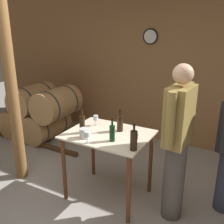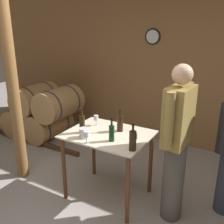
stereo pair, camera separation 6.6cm
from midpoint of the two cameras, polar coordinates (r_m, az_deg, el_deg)
back_wall at (r=4.89m, az=11.63°, el=8.76°), size 8.40×0.08×2.70m
barrel_rack at (r=5.31m, az=-14.64°, el=-0.04°), size 2.54×0.87×1.06m
tasting_table at (r=3.30m, az=-0.30°, el=-7.36°), size 1.02×0.79×0.89m
wooden_post at (r=3.77m, az=-20.33°, el=4.96°), size 0.16×0.16×2.70m
wine_bottle_far_left at (r=3.22m, az=-5.95°, el=-2.47°), size 0.07×0.07×0.31m
wine_bottle_left at (r=3.26m, az=2.34°, el=-2.40°), size 0.08×0.08×0.28m
wine_bottle_center at (r=2.99m, az=0.55°, el=-4.50°), size 0.07×0.07×0.27m
wine_bottle_right at (r=2.79m, az=5.19°, el=-6.15°), size 0.08×0.08×0.30m
wine_glass_near_left at (r=3.45m, az=-2.95°, el=-1.33°), size 0.06×0.06×0.14m
wine_glass_near_center at (r=2.96m, az=-4.96°, el=-4.88°), size 0.07×0.07×0.14m
wine_glass_near_right at (r=2.88m, az=5.56°, el=-5.41°), size 0.06×0.06×0.15m
ice_bucket at (r=3.11m, az=-5.48°, el=-4.57°), size 0.12×0.12×0.12m
person_visitor_with_scarf at (r=2.93m, az=14.47°, el=-6.46°), size 0.25×0.59×1.81m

